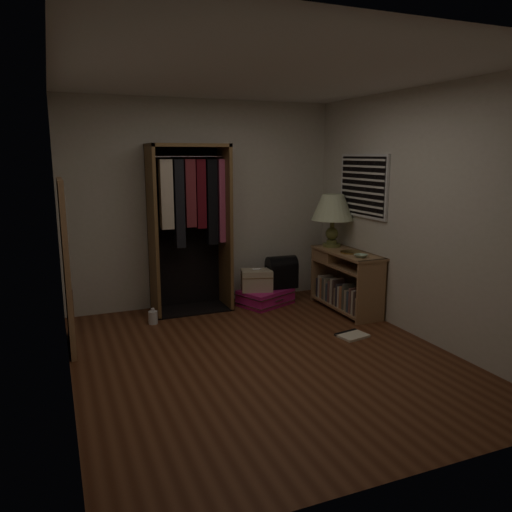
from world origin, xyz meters
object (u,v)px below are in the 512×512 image
floor_mirror (66,266)px  table_lamp (333,208)px  white_jug (153,317)px  black_bag (281,271)px  train_case (257,280)px  console_bookshelf (344,279)px  pink_suitcase (266,297)px  open_wardrobe (190,214)px

floor_mirror → table_lamp: bearing=6.7°
floor_mirror → white_jug: floor_mirror is taller
table_lamp → black_bag: bearing=157.5°
white_jug → train_case: bearing=8.4°
console_bookshelf → black_bag: (-0.59, 0.58, 0.03)m
pink_suitcase → black_bag: (0.24, 0.03, 0.32)m
pink_suitcase → table_lamp: bearing=-37.6°
train_case → black_bag: black_bag is taller
train_case → table_lamp: bearing=3.2°
console_bookshelf → white_jug: bearing=171.5°
train_case → black_bag: 0.37m
open_wardrobe → table_lamp: bearing=-12.4°
console_bookshelf → train_case: size_ratio=2.44×
floor_mirror → train_case: size_ratio=3.70×
console_bookshelf → floor_mirror: floor_mirror is taller
console_bookshelf → white_jug: size_ratio=6.02×
floor_mirror → train_case: (2.28, 0.60, -0.51)m
pink_suitcase → black_bag: bearing=-16.1°
floor_mirror → table_lamp: 3.29m
floor_mirror → white_jug: bearing=23.8°
black_bag → white_jug: 1.79m
floor_mirror → white_jug: size_ratio=9.14×
white_jug → pink_suitcase: bearing=7.7°
open_wardrobe → black_bag: (1.17, -0.14, -0.79)m
pink_suitcase → white_jug: (-1.51, -0.20, -0.02)m
open_wardrobe → console_bookshelf: bearing=-22.3°
console_bookshelf → train_case: bearing=150.0°
pink_suitcase → train_case: bearing=157.1°
black_bag → pink_suitcase: bearing=-170.4°
black_bag → table_lamp: size_ratio=0.62×
floor_mirror → pink_suitcase: size_ratio=2.12×
train_case → white_jug: (-1.38, -0.20, -0.26)m
floor_mirror → black_bag: (2.64, 0.63, -0.43)m
floor_mirror → black_bag: bearing=13.4°
pink_suitcase → table_lamp: table_lamp is taller
table_lamp → console_bookshelf: bearing=-90.9°
floor_mirror → train_case: 2.41m
open_wardrobe → black_bag: 1.42m
train_case → white_jug: train_case is taller
console_bookshelf → pink_suitcase: size_ratio=1.40×
black_bag → floor_mirror: bearing=-163.9°
table_lamp → open_wardrobe: bearing=167.6°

